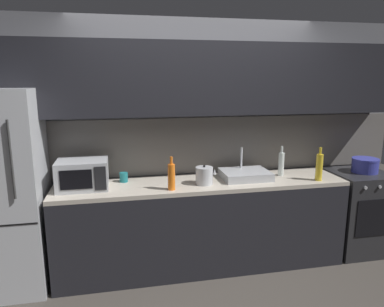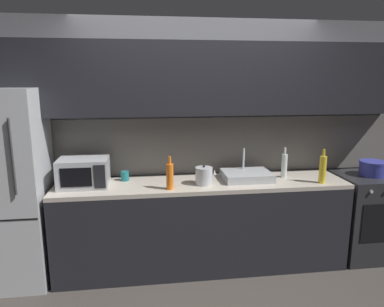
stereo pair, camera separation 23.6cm
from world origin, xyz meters
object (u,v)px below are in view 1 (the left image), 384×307
(wine_bottle_orange, at_px, (171,176))
(cooking_pot, at_px, (365,165))
(oven_range, at_px, (357,211))
(wine_bottle_clear, at_px, (281,164))
(mug_teal, at_px, (124,177))
(wine_bottle_yellow, at_px, (319,167))
(refrigerator, at_px, (4,192))
(kettle, at_px, (204,176))
(microwave, at_px, (83,174))

(wine_bottle_orange, relative_size, cooking_pot, 1.12)
(oven_range, relative_size, wine_bottle_clear, 2.86)
(wine_bottle_orange, height_order, mug_teal, wine_bottle_orange)
(wine_bottle_clear, bearing_deg, wine_bottle_yellow, -40.57)
(wine_bottle_clear, distance_m, wine_bottle_yellow, 0.38)
(mug_teal, bearing_deg, wine_bottle_clear, -3.33)
(refrigerator, xyz_separation_m, oven_range, (3.59, -0.00, -0.46))
(kettle, distance_m, cooking_pot, 1.82)
(microwave, bearing_deg, kettle, -4.87)
(wine_bottle_clear, xyz_separation_m, mug_teal, (-1.63, 0.09, -0.08))
(microwave, height_order, kettle, microwave)
(wine_bottle_clear, bearing_deg, kettle, -170.75)
(refrigerator, height_order, mug_teal, refrigerator)
(refrigerator, height_order, wine_bottle_orange, refrigerator)
(refrigerator, height_order, microwave, refrigerator)
(wine_bottle_orange, xyz_separation_m, cooking_pot, (2.16, 0.19, -0.05))
(microwave, relative_size, cooking_pot, 1.65)
(oven_range, bearing_deg, wine_bottle_clear, 176.00)
(wine_bottle_yellow, height_order, cooking_pot, wine_bottle_yellow)
(oven_range, height_order, wine_bottle_clear, wine_bottle_clear)
(refrigerator, xyz_separation_m, microwave, (0.68, 0.02, 0.12))
(kettle, bearing_deg, refrigerator, 177.53)
(refrigerator, distance_m, cooking_pot, 3.64)
(microwave, xyz_separation_m, wine_bottle_yellow, (2.29, -0.20, 0.00))
(microwave, relative_size, kettle, 2.28)
(refrigerator, relative_size, microwave, 3.97)
(kettle, height_order, mug_teal, kettle)
(wine_bottle_orange, bearing_deg, microwave, 165.50)
(microwave, relative_size, mug_teal, 4.87)
(oven_range, xyz_separation_m, wine_bottle_yellow, (-0.62, -0.18, 0.59))
(wine_bottle_clear, height_order, cooking_pot, wine_bottle_clear)
(wine_bottle_yellow, bearing_deg, wine_bottle_clear, 139.43)
(kettle, height_order, wine_bottle_orange, wine_bottle_orange)
(kettle, bearing_deg, cooking_pot, 2.47)
(wine_bottle_clear, bearing_deg, oven_range, -4.00)
(microwave, distance_m, wine_bottle_clear, 2.00)
(cooking_pot, bearing_deg, microwave, 179.65)
(oven_range, distance_m, wine_bottle_clear, 1.08)
(oven_range, distance_m, wine_bottle_orange, 2.20)
(microwave, height_order, cooking_pot, microwave)
(microwave, bearing_deg, mug_teal, 20.39)
(kettle, height_order, cooking_pot, kettle)
(kettle, height_order, wine_bottle_clear, wine_bottle_clear)
(oven_range, distance_m, mug_teal, 2.59)
(wine_bottle_clear, bearing_deg, cooking_pot, -3.72)
(oven_range, relative_size, cooking_pot, 3.22)
(oven_range, bearing_deg, microwave, 179.61)
(kettle, bearing_deg, wine_bottle_orange, -161.97)
(mug_teal, bearing_deg, kettle, -17.14)
(refrigerator, bearing_deg, cooking_pot, 0.00)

